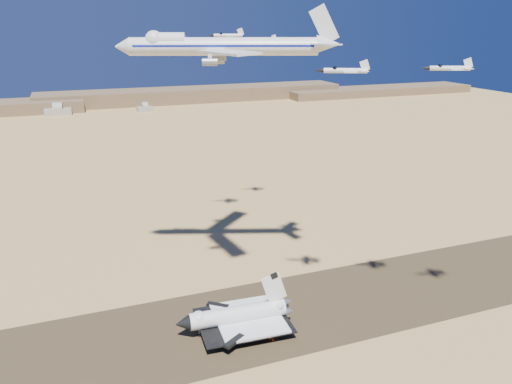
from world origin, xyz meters
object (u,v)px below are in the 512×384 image
object	(u,v)px
shuttle	(237,316)
crew_a	(273,339)
chase_jet_d	(227,35)
chase_jet_e	(263,40)
carrier_747	(217,46)
chase_jet_b	(449,68)
crew_b	(270,339)
chase_jet_a	(344,70)
crew_c	(277,337)

from	to	relation	value
shuttle	crew_a	world-z (taller)	shuttle
chase_jet_d	chase_jet_e	size ratio (longest dim) A/B	1.08
carrier_747	chase_jet_b	size ratio (longest dim) A/B	5.40
chase_jet_e	crew_b	bearing A→B (deg)	-95.26
chase_jet_a	chase_jet_d	xyz separation A→B (m)	(-9.78, 84.21, 8.62)
shuttle	chase_jet_a	distance (m)	88.87
chase_jet_a	crew_a	bearing A→B (deg)	-149.02
crew_c	chase_jet_a	xyz separation A→B (m)	(21.08, 1.49, 87.01)
carrier_747	chase_jet_a	size ratio (longest dim) A/B	4.95
carrier_747	crew_b	bearing A→B (deg)	-66.37
crew_a	chase_jet_b	distance (m)	101.35
crew_a	chase_jet_b	bearing A→B (deg)	-117.09
crew_c	chase_jet_d	world-z (taller)	chase_jet_d
shuttle	chase_jet_d	xyz separation A→B (m)	(22.34, 75.80, 91.06)
shuttle	chase_jet_e	distance (m)	136.12
chase_jet_a	chase_jet_b	size ratio (longest dim) A/B	1.09
carrier_747	crew_c	xyz separation A→B (m)	(5.89, -43.39, -92.76)
chase_jet_a	chase_jet_e	distance (m)	102.41
chase_jet_b	carrier_747	bearing A→B (deg)	154.87
chase_jet_d	chase_jet_e	bearing A→B (deg)	54.84
crew_c	chase_jet_a	distance (m)	89.54
crew_c	chase_jet_b	bearing A→B (deg)	-164.10
crew_c	chase_jet_b	world-z (taller)	chase_jet_b
crew_b	chase_jet_a	world-z (taller)	chase_jet_a
crew_a	chase_jet_d	distance (m)	129.63
chase_jet_d	chase_jet_a	bearing A→B (deg)	-64.33
crew_a	shuttle	bearing A→B (deg)	27.04
crew_b	chase_jet_b	xyz separation A→B (m)	(49.41, -13.16, 87.99)
crew_b	crew_a	bearing A→B (deg)	-147.99
crew_b	shuttle	bearing A→B (deg)	29.65
shuttle	chase_jet_b	xyz separation A→B (m)	(57.83, -23.34, 83.52)
carrier_747	crew_c	world-z (taller)	carrier_747
chase_jet_a	chase_jet_b	distance (m)	29.76
crew_c	chase_jet_d	xyz separation A→B (m)	(11.30, 85.70, 95.63)
carrier_747	chase_jet_e	distance (m)	72.11
crew_c	chase_jet_a	bearing A→B (deg)	-144.02
crew_b	chase_jet_d	bearing A→B (deg)	-19.17
chase_jet_e	shuttle	bearing A→B (deg)	-101.57
crew_b	chase_jet_a	size ratio (longest dim) A/B	0.11
chase_jet_b	chase_jet_d	bearing A→B (deg)	131.73
crew_b	crew_c	bearing A→B (deg)	-93.89
crew_b	chase_jet_d	xyz separation A→B (m)	(13.92, 85.98, 95.53)
carrier_747	crew_c	size ratio (longest dim) A/B	49.44
crew_b	chase_jet_e	world-z (taller)	chase_jet_e
crew_a	crew_c	bearing A→B (deg)	-77.13
chase_jet_a	chase_jet_b	bearing A→B (deg)	-5.23
shuttle	chase_jet_d	size ratio (longest dim) A/B	2.66
chase_jet_b	chase_jet_d	xyz separation A→B (m)	(-35.49, 99.14, 7.54)
crew_c	chase_jet_a	world-z (taller)	chase_jet_a
crew_b	chase_jet_b	bearing A→B (deg)	-114.89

